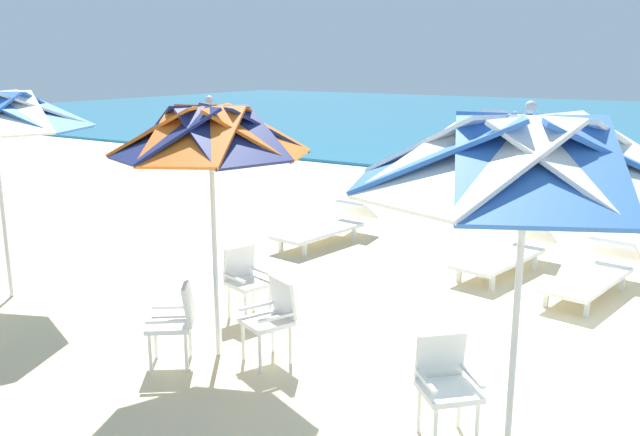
{
  "coord_description": "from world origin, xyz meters",
  "views": [
    {
      "loc": [
        1.01,
        -7.08,
        3.04
      ],
      "look_at": [
        -3.74,
        0.19,
        1.0
      ],
      "focal_mm": 38.17,
      "sensor_mm": 36.0,
      "label": 1
    }
  ],
  "objects_px": {
    "beach_umbrella_0": "(527,157)",
    "sun_lounger_2": "(506,253)",
    "plastic_chair_0": "(446,381)",
    "plastic_chair_3": "(176,319)",
    "plastic_chair_2": "(272,315)",
    "sun_lounger_3": "(326,227)",
    "beach_umbrella_1": "(210,134)",
    "sun_lounger_1": "(593,274)",
    "plastic_chair_1": "(246,278)"
  },
  "relations": [
    {
      "from": "beach_umbrella_0",
      "to": "sun_lounger_2",
      "type": "xyz_separation_m",
      "value": [
        -1.63,
        4.91,
        -2.12
      ]
    },
    {
      "from": "plastic_chair_0",
      "to": "plastic_chair_3",
      "type": "xyz_separation_m",
      "value": [
        -2.8,
        -0.22,
        0.0
      ]
    },
    {
      "from": "plastic_chair_2",
      "to": "sun_lounger_3",
      "type": "height_order",
      "value": "plastic_chair_2"
    },
    {
      "from": "sun_lounger_2",
      "to": "beach_umbrella_0",
      "type": "bearing_deg",
      "value": -71.64
    },
    {
      "from": "plastic_chair_2",
      "to": "plastic_chair_3",
      "type": "bearing_deg",
      "value": -140.83
    },
    {
      "from": "plastic_chair_0",
      "to": "beach_umbrella_1",
      "type": "bearing_deg",
      "value": 175.91
    },
    {
      "from": "beach_umbrella_0",
      "to": "plastic_chair_0",
      "type": "distance_m",
      "value": 2.02
    },
    {
      "from": "plastic_chair_3",
      "to": "sun_lounger_2",
      "type": "distance_m",
      "value": 5.18
    },
    {
      "from": "plastic_chair_2",
      "to": "sun_lounger_2",
      "type": "distance_m",
      "value": 4.38
    },
    {
      "from": "plastic_chair_0",
      "to": "sun_lounger_2",
      "type": "distance_m",
      "value": 4.76
    },
    {
      "from": "plastic_chair_3",
      "to": "beach_umbrella_1",
      "type": "bearing_deg",
      "value": 66.0
    },
    {
      "from": "beach_umbrella_0",
      "to": "plastic_chair_2",
      "type": "bearing_deg",
      "value": 166.2
    },
    {
      "from": "plastic_chair_0",
      "to": "sun_lounger_3",
      "type": "height_order",
      "value": "plastic_chair_0"
    },
    {
      "from": "plastic_chair_2",
      "to": "sun_lounger_3",
      "type": "relative_size",
      "value": 0.39
    },
    {
      "from": "beach_umbrella_1",
      "to": "sun_lounger_1",
      "type": "xyz_separation_m",
      "value": [
        2.87,
        4.13,
        -2.04
      ]
    },
    {
      "from": "beach_umbrella_0",
      "to": "beach_umbrella_1",
      "type": "relative_size",
      "value": 1.03
    },
    {
      "from": "beach_umbrella_0",
      "to": "sun_lounger_2",
      "type": "relative_size",
      "value": 1.25
    },
    {
      "from": "sun_lounger_2",
      "to": "sun_lounger_3",
      "type": "distance_m",
      "value": 3.05
    },
    {
      "from": "beach_umbrella_0",
      "to": "sun_lounger_1",
      "type": "distance_m",
      "value": 5.07
    },
    {
      "from": "plastic_chair_0",
      "to": "plastic_chair_1",
      "type": "bearing_deg",
      "value": 158.72
    },
    {
      "from": "sun_lounger_1",
      "to": "sun_lounger_2",
      "type": "bearing_deg",
      "value": 165.89
    },
    {
      "from": "plastic_chair_1",
      "to": "sun_lounger_2",
      "type": "distance_m",
      "value": 4.01
    },
    {
      "from": "plastic_chair_0",
      "to": "plastic_chair_1",
      "type": "relative_size",
      "value": 1.0
    },
    {
      "from": "plastic_chair_1",
      "to": "sun_lounger_3",
      "type": "relative_size",
      "value": 0.39
    },
    {
      "from": "sun_lounger_2",
      "to": "sun_lounger_3",
      "type": "bearing_deg",
      "value": -178.68
    },
    {
      "from": "plastic_chair_1",
      "to": "sun_lounger_2",
      "type": "bearing_deg",
      "value": 59.56
    },
    {
      "from": "plastic_chair_0",
      "to": "sun_lounger_3",
      "type": "distance_m",
      "value": 6.13
    },
    {
      "from": "beach_umbrella_1",
      "to": "plastic_chair_3",
      "type": "height_order",
      "value": "beach_umbrella_1"
    },
    {
      "from": "plastic_chair_0",
      "to": "sun_lounger_1",
      "type": "distance_m",
      "value": 4.33
    },
    {
      "from": "plastic_chair_3",
      "to": "sun_lounger_1",
      "type": "relative_size",
      "value": 0.39
    },
    {
      "from": "plastic_chair_0",
      "to": "beach_umbrella_1",
      "type": "height_order",
      "value": "beach_umbrella_1"
    },
    {
      "from": "beach_umbrella_0",
      "to": "plastic_chair_2",
      "type": "relative_size",
      "value": 3.2
    },
    {
      "from": "beach_umbrella_0",
      "to": "sun_lounger_3",
      "type": "height_order",
      "value": "beach_umbrella_0"
    },
    {
      "from": "beach_umbrella_1",
      "to": "plastic_chair_0",
      "type": "bearing_deg",
      "value": -4.09
    },
    {
      "from": "beach_umbrella_1",
      "to": "plastic_chair_3",
      "type": "bearing_deg",
      "value": -114.0
    },
    {
      "from": "plastic_chair_2",
      "to": "sun_lounger_3",
      "type": "xyz_separation_m",
      "value": [
        -2.02,
        4.18,
        -0.22
      ]
    },
    {
      "from": "plastic_chair_0",
      "to": "sun_lounger_3",
      "type": "relative_size",
      "value": 0.39
    },
    {
      "from": "sun_lounger_1",
      "to": "plastic_chair_3",
      "type": "bearing_deg",
      "value": -123.88
    },
    {
      "from": "plastic_chair_1",
      "to": "sun_lounger_1",
      "type": "relative_size",
      "value": 0.39
    },
    {
      "from": "beach_umbrella_0",
      "to": "sun_lounger_3",
      "type": "bearing_deg",
      "value": 134.04
    },
    {
      "from": "plastic_chair_2",
      "to": "beach_umbrella_1",
      "type": "bearing_deg",
      "value": -160.47
    },
    {
      "from": "plastic_chair_0",
      "to": "sun_lounger_2",
      "type": "bearing_deg",
      "value": 102.42
    },
    {
      "from": "sun_lounger_2",
      "to": "beach_umbrella_1",
      "type": "bearing_deg",
      "value": -109.71
    },
    {
      "from": "plastic_chair_2",
      "to": "sun_lounger_3",
      "type": "distance_m",
      "value": 4.65
    },
    {
      "from": "beach_umbrella_1",
      "to": "sun_lounger_3",
      "type": "xyz_separation_m",
      "value": [
        -1.45,
        4.38,
        -2.04
      ]
    },
    {
      "from": "beach_umbrella_0",
      "to": "plastic_chair_3",
      "type": "bearing_deg",
      "value": 179.2
    },
    {
      "from": "sun_lounger_1",
      "to": "plastic_chair_0",
      "type": "bearing_deg",
      "value": -93.32
    },
    {
      "from": "sun_lounger_3",
      "to": "beach_umbrella_1",
      "type": "bearing_deg",
      "value": -71.66
    },
    {
      "from": "plastic_chair_2",
      "to": "sun_lounger_2",
      "type": "bearing_deg",
      "value": 76.36
    },
    {
      "from": "beach_umbrella_1",
      "to": "sun_lounger_3",
      "type": "relative_size",
      "value": 1.22
    }
  ]
}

